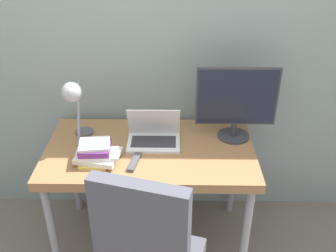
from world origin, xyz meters
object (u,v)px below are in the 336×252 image
object	(u,v)px
laptop	(154,136)
book_stack	(96,153)
desk_lamp	(74,98)
monitor	(237,101)

from	to	relation	value
laptop	book_stack	bearing A→B (deg)	-146.76
laptop	desk_lamp	distance (m)	0.55
laptop	monitor	xyz separation A→B (m)	(0.52, 0.08, 0.21)
monitor	desk_lamp	xyz separation A→B (m)	(-0.98, -0.12, 0.07)
desk_lamp	book_stack	size ratio (longest dim) A/B	1.59
desk_lamp	book_stack	world-z (taller)	desk_lamp
monitor	desk_lamp	bearing A→B (deg)	-173.13
book_stack	laptop	bearing A→B (deg)	33.24
laptop	desk_lamp	xyz separation A→B (m)	(-0.47, -0.04, 0.28)
monitor	book_stack	world-z (taller)	monitor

